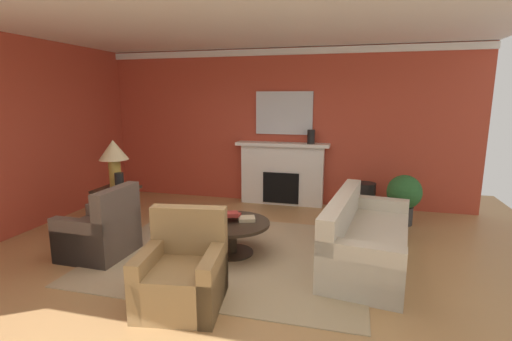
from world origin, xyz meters
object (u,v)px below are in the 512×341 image
(vase_mantel_right, at_px, (311,137))
(vase_tall_corner, at_px, (365,199))
(table_lamp, at_px, (114,155))
(potted_plant, at_px, (404,195))
(coffee_table, at_px, (232,230))
(sofa, at_px, (365,240))
(mantel_mirror, at_px, (284,113))
(fireplace, at_px, (282,175))
(armchair_facing_fireplace, at_px, (183,276))
(armchair_near_window, at_px, (101,234))
(vase_on_side_table, at_px, (119,182))
(side_table, at_px, (118,207))

(vase_mantel_right, relative_size, vase_tall_corner, 0.46)
(table_lamp, relative_size, potted_plant, 0.90)
(vase_mantel_right, relative_size, potted_plant, 0.32)
(coffee_table, relative_size, potted_plant, 1.20)
(sofa, xyz_separation_m, potted_plant, (0.66, 1.70, 0.19))
(vase_mantel_right, bearing_deg, mantel_mirror, 162.82)
(table_lamp, xyz_separation_m, vase_mantel_right, (2.74, 2.13, 0.13))
(sofa, relative_size, vase_mantel_right, 8.32)
(fireplace, xyz_separation_m, armchair_facing_fireplace, (-0.29, -3.85, -0.27))
(table_lamp, xyz_separation_m, potted_plant, (4.37, 1.50, -0.73))
(potted_plant, bearing_deg, armchair_near_window, -149.72)
(fireplace, bearing_deg, sofa, -57.53)
(vase_tall_corner, relative_size, potted_plant, 0.70)
(coffee_table, height_order, vase_tall_corner, vase_tall_corner)
(fireplace, bearing_deg, table_lamp, -135.15)
(coffee_table, xyz_separation_m, table_lamp, (-2.00, 0.37, 0.89))
(vase_mantel_right, bearing_deg, vase_on_side_table, -139.02)
(vase_tall_corner, bearing_deg, armchair_near_window, -141.40)
(mantel_mirror, xyz_separation_m, vase_on_side_table, (-2.04, -2.42, -0.95))
(sofa, height_order, side_table, sofa)
(armchair_near_window, bearing_deg, sofa, 11.00)
(fireplace, distance_m, mantel_mirror, 1.21)
(table_lamp, relative_size, vase_tall_corner, 1.29)
(vase_mantel_right, distance_m, vase_tall_corner, 1.50)
(fireplace, relative_size, vase_on_side_table, 6.60)
(mantel_mirror, xyz_separation_m, table_lamp, (-2.19, -2.30, -0.56))
(fireplace, xyz_separation_m, armchair_near_window, (-1.86, -3.04, -0.27))
(armchair_near_window, xyz_separation_m, vase_mantel_right, (2.41, 2.99, 1.05))
(fireplace, distance_m, coffee_table, 2.57)
(armchair_facing_fireplace, distance_m, table_lamp, 2.69)
(mantel_mirror, xyz_separation_m, vase_tall_corner, (1.57, -0.42, -1.49))
(fireplace, xyz_separation_m, potted_plant, (2.17, -0.69, -0.08))
(potted_plant, bearing_deg, vase_mantel_right, 158.59)
(coffee_table, bearing_deg, vase_on_side_table, 172.40)
(sofa, bearing_deg, potted_plant, 68.90)
(sofa, height_order, vase_mantel_right, vase_mantel_right)
(vase_on_side_table, bearing_deg, fireplace, 48.40)
(sofa, bearing_deg, armchair_facing_fireplace, -140.92)
(armchair_facing_fireplace, bearing_deg, side_table, 138.70)
(vase_mantel_right, xyz_separation_m, vase_tall_corner, (1.02, -0.25, -1.06))
(mantel_mirror, height_order, armchair_near_window, mantel_mirror)
(mantel_mirror, distance_m, vase_mantel_right, 0.72)
(fireplace, height_order, armchair_facing_fireplace, fireplace)
(side_table, bearing_deg, fireplace, 44.85)
(vase_tall_corner, bearing_deg, coffee_table, -128.08)
(sofa, relative_size, potted_plant, 2.65)
(coffee_table, bearing_deg, fireplace, 85.70)
(fireplace, relative_size, potted_plant, 2.16)
(vase_on_side_table, xyz_separation_m, potted_plant, (4.22, 1.62, -0.34))
(sofa, bearing_deg, fireplace, 122.47)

